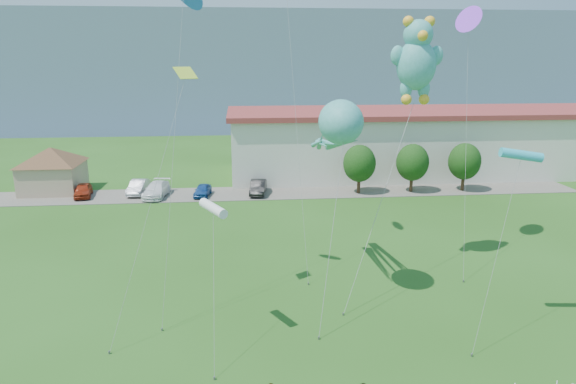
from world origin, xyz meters
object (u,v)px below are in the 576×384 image
Objects in this scene: parked_car_white at (156,190)px; teddy_bear_kite at (417,58)px; parked_car_red at (83,190)px; parked_car_silver at (138,187)px; warehouse at (462,141)px; parked_car_black at (258,187)px; pavilion at (52,165)px; octopus_kite at (337,132)px; parked_car_blue at (203,190)px.

parked_car_white is 32.49m from teddy_bear_kite.
parked_car_silver is (5.71, 0.70, 0.05)m from parked_car_red.
parked_car_black is (-27.16, -9.42, -3.30)m from warehouse.
parked_car_white is at bearing -16.39° from pavilion.
octopus_kite is (3.96, -24.47, 9.48)m from parked_car_black.
warehouse is 36.29m from teddy_bear_kite.
parked_car_black is (22.84, -3.42, -2.20)m from pavilion.
parked_car_red is 0.91× the size of parked_car_black.
parked_car_black is at bearing 11.14° from parked_car_blue.
pavilion is at bearing 172.12° from parked_car_silver.
octopus_kite reaches higher than parked_car_silver.
warehouse is 41.27m from parked_car_silver.
pavilion is 23.20m from parked_car_black.
octopus_kite is at bearing -51.93° from parked_car_silver.
warehouse reaches higher than pavilion.
parked_car_black is at bearing -11.35° from parked_car_red.
teddy_bear_kite is at bearing -37.86° from parked_car_white.
parked_car_silver is 34.79m from teddy_bear_kite.
parked_car_silver is (-40.33, -8.12, -3.31)m from warehouse.
parked_car_white is at bearing 135.34° from teddy_bear_kite.
octopus_kite is (26.80, -27.88, 7.28)m from pavilion.
parked_car_blue is at bearing 3.90° from parked_car_white.
parked_car_blue is 6.05m from parked_car_black.
parked_car_white is (7.89, -0.66, 0.05)m from parked_car_red.
warehouse is (50.00, 6.00, 1.10)m from pavilion.
teddy_bear_kite reaches higher than parked_car_black.
octopus_kite is (17.13, -25.77, 9.48)m from parked_car_silver.
parked_car_blue is 29.43m from teddy_bear_kite.
parked_car_black is at bearing 7.15° from parked_car_white.
parked_car_red is (3.96, -2.82, -2.25)m from pavilion.
parked_car_blue is (-33.20, -9.74, -3.42)m from warehouse.
parked_car_blue is at bearing -13.61° from parked_car_red.
pavilion is 39.35m from octopus_kite.
parked_car_black is at bearing 99.19° from octopus_kite.
parked_car_red is at bearing -175.17° from parked_car_black.
parked_car_black is at bearing -160.88° from warehouse.
warehouse is 13.20× the size of parked_car_black.
parked_car_white is at bearing -14.35° from parked_car_red.
parked_car_silver is (9.67, -2.12, -2.20)m from pavilion.
warehouse is at bearing 55.60° from octopus_kite.
parked_car_red is 5.76m from parked_car_silver.
warehouse is 3.53× the size of teddy_bear_kite.
parked_car_black is 26.53m from octopus_kite.
pavilion is 42.34m from teddy_bear_kite.
pavilion is 2.00× the size of parked_car_silver.
parked_car_blue is (16.80, -3.74, -2.32)m from pavilion.
parked_car_red reaches higher than parked_car_blue.
parked_car_silver is 7.31m from parked_car_blue.
parked_car_red is at bearing -35.48° from pavilion.
parked_car_white is 30.14m from octopus_kite.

